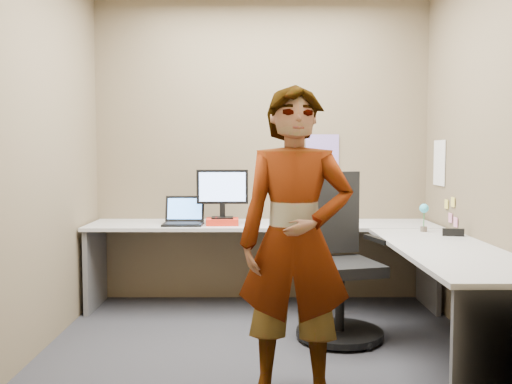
{
  "coord_description": "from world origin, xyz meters",
  "views": [
    {
      "loc": [
        -0.06,
        -3.89,
        1.34
      ],
      "look_at": [
        -0.05,
        0.25,
        1.05
      ],
      "focal_mm": 40.0,
      "sensor_mm": 36.0,
      "label": 1
    }
  ],
  "objects_px": {
    "monitor": "(222,190)",
    "office_chair": "(336,271)",
    "desk": "(320,251)",
    "person": "(295,242)"
  },
  "relations": [
    {
      "from": "office_chair",
      "to": "person",
      "type": "distance_m",
      "value": 1.13
    },
    {
      "from": "person",
      "to": "monitor",
      "type": "bearing_deg",
      "value": 111.8
    },
    {
      "from": "desk",
      "to": "person",
      "type": "height_order",
      "value": "person"
    },
    {
      "from": "desk",
      "to": "office_chair",
      "type": "xyz_separation_m",
      "value": [
        0.09,
        -0.2,
        -0.11
      ]
    },
    {
      "from": "monitor",
      "to": "office_chair",
      "type": "distance_m",
      "value": 1.24
    },
    {
      "from": "desk",
      "to": "office_chair",
      "type": "distance_m",
      "value": 0.25
    },
    {
      "from": "desk",
      "to": "monitor",
      "type": "xyz_separation_m",
      "value": [
        -0.77,
        0.5,
        0.44
      ]
    },
    {
      "from": "monitor",
      "to": "person",
      "type": "xyz_separation_m",
      "value": [
        0.49,
        -1.7,
        -0.18
      ]
    },
    {
      "from": "monitor",
      "to": "office_chair",
      "type": "relative_size",
      "value": 0.37
    },
    {
      "from": "monitor",
      "to": "person",
      "type": "relative_size",
      "value": 0.25
    }
  ]
}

